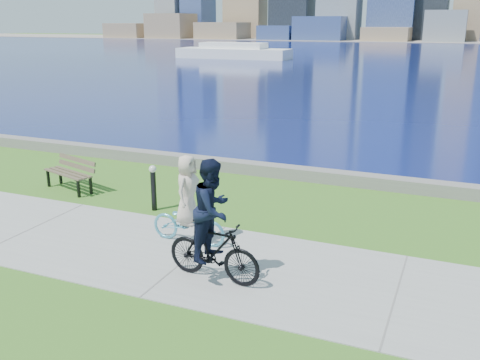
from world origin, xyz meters
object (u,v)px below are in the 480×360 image
Objects in this scene: cyclist_woman at (188,211)px; cyclist_man at (213,231)px; park_bench at (71,171)px; bollard_lamp at (153,185)px.

cyclist_man reaches higher than cyclist_woman.
park_bench is 3.07m from bollard_lamp.
cyclist_woman is (4.78, -2.06, 0.19)m from park_bench.
park_bench is 0.80× the size of cyclist_man.
cyclist_man reaches higher than park_bench.
cyclist_man reaches higher than bollard_lamp.
bollard_lamp is at bearing 6.72° from park_bench.
park_bench is at bearing 67.12° from cyclist_woman.
cyclist_man is at bearing -43.29° from bollard_lamp.
bollard_lamp is at bearing 51.75° from cyclist_man.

